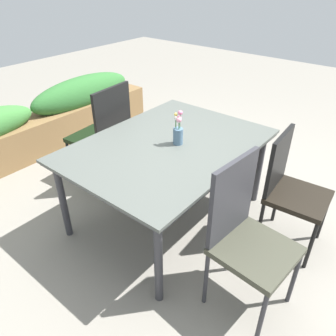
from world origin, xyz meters
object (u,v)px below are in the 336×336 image
object	(u,v)px
chair_far_side	(105,131)
chair_near_right	(290,186)
chair_near_left	(245,232)
dining_table	(168,150)
planter_box	(36,125)
flower_vase	(178,132)

from	to	relation	value
chair_far_side	chair_near_right	xyz separation A→B (m)	(0.26, -1.73, -0.02)
chair_near_right	chair_near_left	size ratio (longest dim) A/B	0.90
chair_near_right	dining_table	bearing A→B (deg)	-72.36
chair_far_side	chair_near_left	distance (m)	1.78
dining_table	planter_box	xyz separation A→B (m)	(-0.04, 1.92, -0.32)
dining_table	flower_vase	bearing A→B (deg)	-51.66
chair_near_right	flower_vase	distance (m)	0.92
chair_far_side	chair_near_right	world-z (taller)	chair_far_side
chair_near_left	flower_vase	xyz separation A→B (m)	(0.39, 0.80, 0.26)
chair_far_side	flower_vase	size ratio (longest dim) A/B	3.61
planter_box	chair_far_side	bearing A→B (deg)	-83.26
chair_near_right	flower_vase	size ratio (longest dim) A/B	3.33
chair_near_right	planter_box	xyz separation A→B (m)	(-0.39, 2.79, -0.18)
dining_table	flower_vase	distance (m)	0.17
dining_table	planter_box	bearing A→B (deg)	91.17
dining_table	chair_near_right	distance (m)	0.95
planter_box	dining_table	bearing A→B (deg)	-88.83
chair_near_right	chair_near_left	bearing A→B (deg)	-4.76
dining_table	chair_near_left	size ratio (longest dim) A/B	1.55
flower_vase	chair_near_right	bearing A→B (deg)	-69.82
chair_far_side	dining_table	bearing A→B (deg)	-101.21
dining_table	planter_box	distance (m)	1.95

